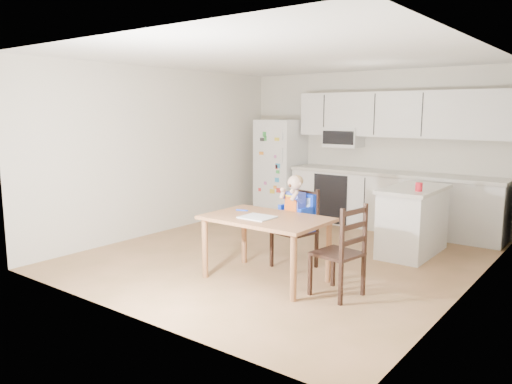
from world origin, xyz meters
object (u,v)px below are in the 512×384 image
object	(u,v)px
kitchen_island	(413,220)
chair_side	(345,246)
dining_table	(266,225)
red_cup	(419,187)
refrigerator	(281,167)
chair_booster	(297,212)

from	to	relation	value
kitchen_island	chair_side	world-z (taller)	chair_side
dining_table	chair_side	xyz separation A→B (m)	(0.94, 0.04, -0.08)
kitchen_island	chair_side	distance (m)	1.96
kitchen_island	chair_side	bearing A→B (deg)	-89.25
red_cup	dining_table	bearing A→B (deg)	-122.08
refrigerator	chair_side	distance (m)	4.20
dining_table	kitchen_island	bearing A→B (deg)	65.29
refrigerator	chair_side	xyz separation A→B (m)	(2.87, -3.05, -0.31)
refrigerator	chair_side	bearing A→B (deg)	-46.79
refrigerator	kitchen_island	world-z (taller)	refrigerator
kitchen_island	refrigerator	bearing A→B (deg)	158.98
refrigerator	chair_side	size ratio (longest dim) A/B	1.79
refrigerator	kitchen_island	size ratio (longest dim) A/B	1.42
chair_booster	chair_side	world-z (taller)	chair_booster
chair_booster	chair_side	size ratio (longest dim) A/B	1.17
kitchen_island	chair_booster	distance (m)	1.67
refrigerator	red_cup	size ratio (longest dim) A/B	15.80
red_cup	refrigerator	bearing A→B (deg)	155.27
refrigerator	dining_table	distance (m)	3.64
red_cup	chair_booster	size ratio (longest dim) A/B	0.10
kitchen_island	chair_booster	world-z (taller)	chair_booster
kitchen_island	chair_side	xyz separation A→B (m)	(0.03, -1.96, 0.09)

